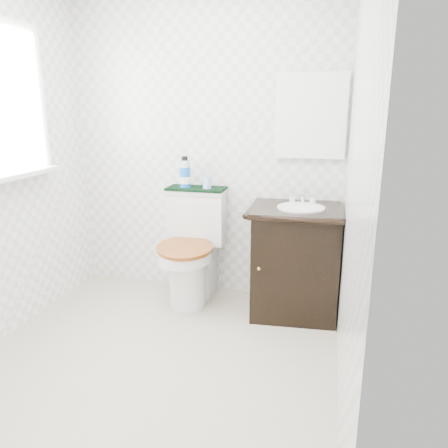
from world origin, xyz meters
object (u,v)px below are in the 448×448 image
at_px(trash_bin, 198,273).
at_px(mouthwash_bottle, 185,173).
at_px(toilet, 193,253).
at_px(cup, 207,183).
at_px(vanity, 295,258).

distance_m(trash_bin, mouthwash_bottle, 0.85).
distance_m(toilet, mouthwash_bottle, 0.64).
xyz_separation_m(trash_bin, cup, (0.10, -0.04, 0.78)).
distance_m(toilet, cup, 0.57).
bearing_deg(toilet, vanity, -4.21).
bearing_deg(vanity, trash_bin, 166.47).
xyz_separation_m(toilet, vanity, (0.82, -0.06, 0.05)).
bearing_deg(toilet, mouthwash_bottle, 128.37).
relative_size(vanity, mouthwash_bottle, 3.74).
distance_m(toilet, vanity, 0.82).
distance_m(toilet, trash_bin, 0.26).
bearing_deg(vanity, mouthwash_bottle, 169.40).
height_order(vanity, trash_bin, vanity).
distance_m(mouthwash_bottle, cup, 0.20).
height_order(vanity, cup, cup).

